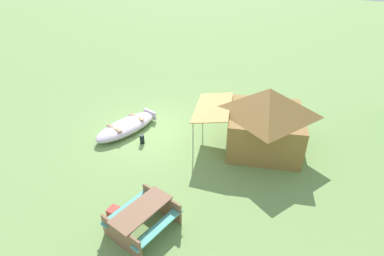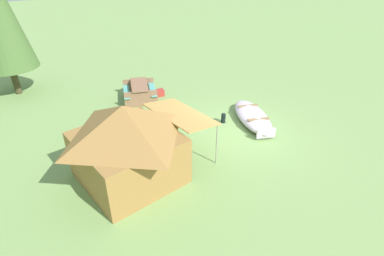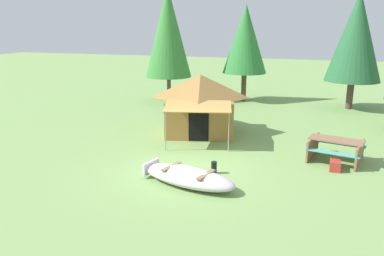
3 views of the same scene
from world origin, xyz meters
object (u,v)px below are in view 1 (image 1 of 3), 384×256
(canvas_cabin_tent, at_px, (266,118))
(fuel_can, at_px, (142,139))
(beached_rowboat, at_px, (126,126))
(picnic_table, at_px, (142,216))
(cooler_box, at_px, (118,214))

(canvas_cabin_tent, xyz_separation_m, fuel_can, (1.68, -4.23, -1.06))
(beached_rowboat, relative_size, canvas_cabin_tent, 0.69)
(picnic_table, bearing_deg, beached_rowboat, -140.42)
(beached_rowboat, distance_m, fuel_can, 1.15)
(canvas_cabin_tent, xyz_separation_m, cooler_box, (5.16, -2.83, -1.09))
(beached_rowboat, bearing_deg, picnic_table, 39.58)
(cooler_box, bearing_deg, beached_rowboat, -148.34)
(picnic_table, relative_size, cooler_box, 3.61)
(fuel_can, bearing_deg, beached_rowboat, -114.85)
(canvas_cabin_tent, distance_m, fuel_can, 4.67)
(beached_rowboat, xyz_separation_m, fuel_can, (0.48, 1.04, -0.06))
(fuel_can, bearing_deg, picnic_table, 32.73)
(beached_rowboat, height_order, fuel_can, beached_rowboat)
(beached_rowboat, xyz_separation_m, cooler_box, (3.96, 2.44, -0.09))
(beached_rowboat, height_order, canvas_cabin_tent, canvas_cabin_tent)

